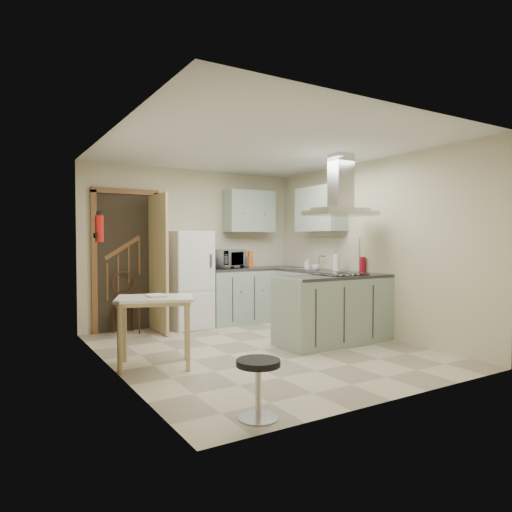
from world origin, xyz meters
TOP-DOWN VIEW (x-y plane):
  - floor at (0.00, 0.00)m, footprint 4.20×4.20m
  - ceiling at (0.00, 0.00)m, footprint 4.20×4.20m
  - back_wall at (0.00, 2.10)m, footprint 3.60×0.00m
  - left_wall at (-1.80, 0.00)m, footprint 0.00×4.20m
  - right_wall at (1.80, 0.00)m, footprint 0.00×4.20m
  - doorway at (-1.10, 2.07)m, footprint 1.10×0.12m
  - fridge at (-0.20, 1.80)m, footprint 0.60×0.60m
  - counter_back at (0.66, 1.80)m, footprint 1.08×0.60m
  - counter_right at (1.50, 1.12)m, footprint 0.60×1.95m
  - splashback at (0.96, 2.09)m, footprint 1.68×0.02m
  - wall_cabinet_back at (0.95, 1.93)m, footprint 0.85×0.35m
  - wall_cabinet_right at (1.62, 0.85)m, footprint 0.35×0.90m
  - peninsula at (1.02, -0.18)m, footprint 1.55×0.65m
  - hob at (1.12, -0.18)m, footprint 0.58×0.50m
  - extractor_hood at (1.12, -0.18)m, footprint 0.90×0.55m
  - sink at (1.50, 0.95)m, footprint 0.45×0.40m
  - fire_extinguisher at (-1.74, 0.90)m, footprint 0.10×0.10m
  - drop_leaf_table at (-1.38, -0.04)m, footprint 0.96×0.85m
  - bentwood_chair at (-1.16, 1.87)m, footprint 0.37×0.37m
  - stool at (-1.18, -1.84)m, footprint 0.38×0.38m
  - microwave at (0.49, 1.88)m, footprint 0.65×0.56m
  - kettle at (0.96, 1.92)m, footprint 0.15×0.15m
  - cereal_box at (0.95, 1.88)m, footprint 0.14×0.20m
  - soap_bottle at (1.61, 1.15)m, footprint 0.09×0.09m
  - paper_towel at (1.57, 0.40)m, footprint 0.13×0.13m
  - cup at (1.36, 0.63)m, footprint 0.14×0.14m
  - red_bottle at (1.75, 0.05)m, footprint 0.08×0.08m
  - book at (-1.45, 0.00)m, footprint 0.20×0.27m

SIDE VIEW (x-z plane):
  - floor at x=0.00m, z-range 0.00..0.00m
  - stool at x=-1.18m, z-range 0.00..0.46m
  - drop_leaf_table at x=-1.38m, z-range 0.00..0.75m
  - bentwood_chair at x=-1.16m, z-range 0.00..0.81m
  - counter_back at x=0.66m, z-range 0.00..0.90m
  - counter_right at x=1.50m, z-range 0.00..0.90m
  - peninsula at x=1.02m, z-range 0.00..0.90m
  - fridge at x=-0.20m, z-range 0.00..1.50m
  - book at x=-1.45m, z-range 0.75..0.87m
  - sink at x=1.50m, z-range 0.90..0.91m
  - hob at x=1.12m, z-range 0.90..0.91m
  - cup at x=1.36m, z-range 0.90..0.99m
  - soap_bottle at x=1.61m, z-range 0.90..1.06m
  - kettle at x=0.96m, z-range 0.90..1.09m
  - red_bottle at x=1.75m, z-range 0.90..1.12m
  - paper_towel at x=1.57m, z-range 0.90..1.17m
  - cereal_box at x=0.95m, z-range 0.90..1.18m
  - doorway at x=-1.10m, z-range 0.00..2.10m
  - microwave at x=0.49m, z-range 0.90..1.21m
  - splashback at x=0.96m, z-range 0.90..1.40m
  - back_wall at x=0.00m, z-range -0.55..3.05m
  - left_wall at x=-1.80m, z-range -0.85..3.35m
  - right_wall at x=1.80m, z-range -0.85..3.35m
  - fire_extinguisher at x=-1.74m, z-range 1.34..1.66m
  - extractor_hood at x=1.12m, z-range 1.67..1.77m
  - wall_cabinet_back at x=0.95m, z-range 1.50..2.20m
  - wall_cabinet_right at x=1.62m, z-range 1.50..2.20m
  - ceiling at x=0.00m, z-range 2.50..2.50m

